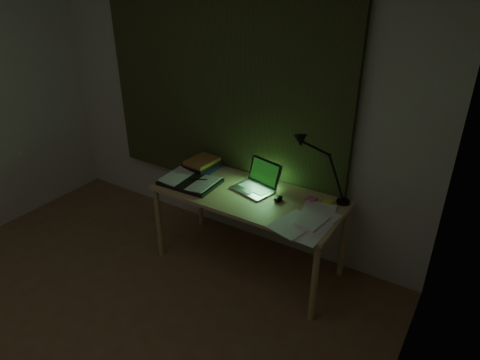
% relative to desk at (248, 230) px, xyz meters
% --- Properties ---
extents(wall_back, '(3.50, 0.00, 2.50)m').
position_rel_desk_xyz_m(wall_back, '(-0.48, 0.39, 0.93)').
color(wall_back, beige).
rests_on(wall_back, ground).
extents(curtain, '(2.20, 0.06, 2.00)m').
position_rel_desk_xyz_m(curtain, '(-0.48, 0.35, 1.13)').
color(curtain, '#262D16').
rests_on(curtain, wall_back).
extents(desk, '(1.42, 0.62, 0.65)m').
position_rel_desk_xyz_m(desk, '(0.00, 0.00, 0.00)').
color(desk, tan).
rests_on(desk, floor).
extents(laptop, '(0.37, 0.40, 0.21)m').
position_rel_desk_xyz_m(laptop, '(-0.00, 0.06, 0.43)').
color(laptop, silver).
rests_on(laptop, desk).
extents(open_textbook, '(0.45, 0.33, 0.04)m').
position_rel_desk_xyz_m(open_textbook, '(-0.47, -0.10, 0.34)').
color(open_textbook, silver).
rests_on(open_textbook, desk).
extents(book_stack, '(0.22, 0.27, 0.10)m').
position_rel_desk_xyz_m(book_stack, '(-0.54, 0.16, 0.38)').
color(book_stack, silver).
rests_on(book_stack, desk).
extents(loose_papers, '(0.40, 0.42, 0.02)m').
position_rel_desk_xyz_m(loose_papers, '(0.50, -0.08, 0.34)').
color(loose_papers, white).
rests_on(loose_papers, desk).
extents(mouse, '(0.07, 0.10, 0.04)m').
position_rel_desk_xyz_m(mouse, '(0.23, 0.03, 0.34)').
color(mouse, black).
rests_on(mouse, desk).
extents(sticky_yellow, '(0.07, 0.07, 0.01)m').
position_rel_desk_xyz_m(sticky_yellow, '(0.55, 0.20, 0.33)').
color(sticky_yellow, yellow).
rests_on(sticky_yellow, desk).
extents(sticky_pink, '(0.08, 0.08, 0.01)m').
position_rel_desk_xyz_m(sticky_pink, '(0.43, 0.17, 0.33)').
color(sticky_pink, '#E5599B').
rests_on(sticky_pink, desk).
extents(desk_lamp, '(0.37, 0.30, 0.52)m').
position_rel_desk_xyz_m(desk_lamp, '(0.64, 0.25, 0.58)').
color(desk_lamp, black).
rests_on(desk_lamp, desk).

